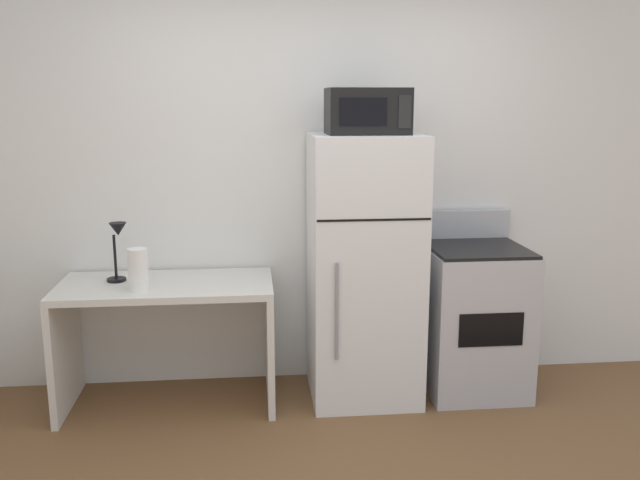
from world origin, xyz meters
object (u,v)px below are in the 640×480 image
object	(u,v)px
desk	(167,319)
desk_lamp	(117,242)
paper_towel_roll	(138,270)
oven_range	(474,318)
microwave	(367,111)
refrigerator	(364,269)

from	to	relation	value
desk	desk_lamp	bearing A→B (deg)	169.23
paper_towel_roll	oven_range	size ratio (longest dim) A/B	0.22
desk	desk_lamp	size ratio (longest dim) A/B	3.52
desk_lamp	microwave	xyz separation A→B (m)	(1.45, -0.07, 0.74)
desk	paper_towel_roll	distance (m)	0.39
oven_range	microwave	bearing A→B (deg)	-177.58
desk_lamp	paper_towel_roll	world-z (taller)	desk_lamp
desk_lamp	refrigerator	distance (m)	1.46
desk_lamp	refrigerator	world-z (taller)	refrigerator
paper_towel_roll	refrigerator	bearing A→B (deg)	6.81
desk_lamp	oven_range	bearing A→B (deg)	-0.98
paper_towel_roll	desk_lamp	bearing A→B (deg)	125.65
paper_towel_roll	microwave	bearing A→B (deg)	5.89
refrigerator	oven_range	xyz separation A→B (m)	(0.70, 0.01, -0.34)
paper_towel_roll	microwave	distance (m)	1.57
desk	microwave	distance (m)	1.68
desk_lamp	oven_range	xyz separation A→B (m)	(2.14, -0.04, -0.52)
refrigerator	microwave	xyz separation A→B (m)	(0.00, -0.02, 0.93)
microwave	oven_range	world-z (taller)	microwave
paper_towel_roll	refrigerator	xyz separation A→B (m)	(1.30, 0.16, -0.07)
refrigerator	oven_range	bearing A→B (deg)	0.68
desk_lamp	refrigerator	xyz separation A→B (m)	(1.45, -0.04, -0.19)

